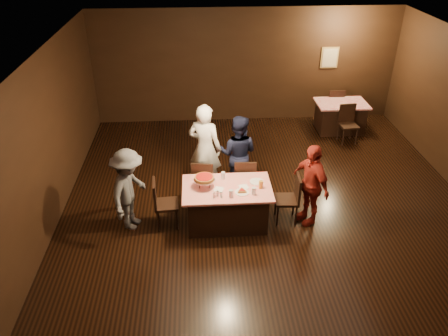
{
  "coord_description": "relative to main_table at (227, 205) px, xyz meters",
  "views": [
    {
      "loc": [
        -1.32,
        -6.19,
        5.04
      ],
      "look_at": [
        -0.87,
        0.63,
        1.0
      ],
      "focal_mm": 35.0,
      "sensor_mm": 36.0,
      "label": 1
    }
  ],
  "objects": [
    {
      "name": "napkin_center",
      "position": [
        0.3,
        0.0,
        0.39
      ],
      "size": [
        0.19,
        0.19,
        0.01
      ],
      "primitive_type": "cube",
      "rotation": [
        0.0,
        0.0,
        0.21
      ],
      "color": "white",
      "rests_on": "main_table"
    },
    {
      "name": "chair_far_left",
      "position": [
        -0.4,
        0.75,
        0.09
      ],
      "size": [
        0.49,
        0.49,
        0.95
      ],
      "primitive_type": "cube",
      "rotation": [
        0.0,
        0.0,
        2.97
      ],
      "color": "black",
      "rests_on": "ground"
    },
    {
      "name": "plate_with_slice",
      "position": [
        0.25,
        -0.18,
        0.41
      ],
      "size": [
        0.25,
        0.25,
        0.06
      ],
      "color": "white",
      "rests_on": "main_table"
    },
    {
      "name": "chair_end_right",
      "position": [
        1.1,
        0.0,
        0.09
      ],
      "size": [
        0.45,
        0.45,
        0.95
      ],
      "primitive_type": "cube",
      "rotation": [
        0.0,
        0.0,
        -1.63
      ],
      "color": "black",
      "rests_on": "ground"
    },
    {
      "name": "glass_front_left",
      "position": [
        0.05,
        -0.3,
        0.46
      ],
      "size": [
        0.08,
        0.08,
        0.14
      ],
      "primitive_type": "cylinder",
      "color": "silver",
      "rests_on": "main_table"
    },
    {
      "name": "chair_back_far",
      "position": [
        3.24,
        4.39,
        0.09
      ],
      "size": [
        0.44,
        0.44,
        0.95
      ],
      "primitive_type": "cube",
      "rotation": [
        0.0,
        0.0,
        3.09
      ],
      "color": "black",
      "rests_on": "ground"
    },
    {
      "name": "glass_front_right",
      "position": [
        0.45,
        -0.25,
        0.46
      ],
      "size": [
        0.08,
        0.08,
        0.14
      ],
      "primitive_type": "cylinder",
      "color": "silver",
      "rests_on": "main_table"
    },
    {
      "name": "diner_navy_hoodie",
      "position": [
        0.31,
        1.17,
        0.43
      ],
      "size": [
        0.95,
        0.84,
        1.63
      ],
      "primitive_type": "imported",
      "rotation": [
        0.0,
        0.0,
        2.82
      ],
      "color": "black",
      "rests_on": "ground"
    },
    {
      "name": "chair_far_right",
      "position": [
        0.4,
        0.75,
        0.09
      ],
      "size": [
        0.44,
        0.44,
        0.95
      ],
      "primitive_type": "cube",
      "rotation": [
        0.0,
        0.0,
        3.1
      ],
      "color": "black",
      "rests_on": "ground"
    },
    {
      "name": "chair_end_left",
      "position": [
        -1.1,
        0.0,
        0.09
      ],
      "size": [
        0.45,
        0.45,
        0.95
      ],
      "primitive_type": "cube",
      "rotation": [
        0.0,
        0.0,
        1.64
      ],
      "color": "black",
      "rests_on": "ground"
    },
    {
      "name": "pizza_stand",
      "position": [
        -0.4,
        0.05,
        0.57
      ],
      "size": [
        0.38,
        0.38,
        0.22
      ],
      "color": "black",
      "rests_on": "main_table"
    },
    {
      "name": "diner_grey_knit",
      "position": [
        -1.73,
        0.02,
        0.4
      ],
      "size": [
        0.88,
        1.15,
        1.57
      ],
      "primitive_type": "imported",
      "rotation": [
        0.0,
        0.0,
        1.24
      ],
      "color": "#55565A",
      "rests_on": "ground"
    },
    {
      "name": "main_table",
      "position": [
        0.0,
        0.0,
        0.0
      ],
      "size": [
        1.6,
        1.0,
        0.77
      ],
      "primitive_type": "cube",
      "color": "red",
      "rests_on": "ground"
    },
    {
      "name": "plate_empty",
      "position": [
        0.55,
        0.15,
        0.39
      ],
      "size": [
        0.25,
        0.25,
        0.01
      ],
      "primitive_type": "cylinder",
      "color": "white",
      "rests_on": "main_table"
    },
    {
      "name": "room",
      "position": [
        0.84,
        -0.32,
        1.75
      ],
      "size": [
        10.0,
        10.04,
        3.02
      ],
      "color": "black",
      "rests_on": "ground"
    },
    {
      "name": "napkin_left",
      "position": [
        -0.15,
        -0.05,
        0.39
      ],
      "size": [
        0.21,
        0.21,
        0.01
      ],
      "primitive_type": "cube",
      "rotation": [
        0.0,
        0.0,
        -0.35
      ],
      "color": "white",
      "rests_on": "main_table"
    },
    {
      "name": "diner_red_shirt",
      "position": [
        1.5,
        -0.03,
        0.41
      ],
      "size": [
        0.74,
        1.01,
        1.59
      ],
      "primitive_type": "imported",
      "rotation": [
        0.0,
        0.0,
        -1.15
      ],
      "color": "#A5281D",
      "rests_on": "ground"
    },
    {
      "name": "chair_back_near",
      "position": [
        3.24,
        3.09,
        0.09
      ],
      "size": [
        0.45,
        0.45,
        0.95
      ],
      "primitive_type": "cube",
      "rotation": [
        0.0,
        0.0,
        0.09
      ],
      "color": "black",
      "rests_on": "ground"
    },
    {
      "name": "glass_back",
      "position": [
        -0.05,
        0.3,
        0.46
      ],
      "size": [
        0.08,
        0.08,
        0.14
      ],
      "primitive_type": "cylinder",
      "color": "silver",
      "rests_on": "main_table"
    },
    {
      "name": "condiments",
      "position": [
        -0.18,
        -0.28,
        0.43
      ],
      "size": [
        0.17,
        0.1,
        0.09
      ],
      "color": "silver",
      "rests_on": "main_table"
    },
    {
      "name": "diner_white_jacket",
      "position": [
        -0.36,
        1.19,
        0.56
      ],
      "size": [
        0.81,
        0.68,
        1.88
      ],
      "primitive_type": "imported",
      "rotation": [
        0.0,
        0.0,
        2.74
      ],
      "color": "white",
      "rests_on": "ground"
    },
    {
      "name": "back_table",
      "position": [
        3.24,
        3.79,
        0.0
      ],
      "size": [
        1.3,
        0.9,
        0.77
      ],
      "primitive_type": "cube",
      "color": "#A90B1B",
      "rests_on": "ground"
    },
    {
      "name": "glass_amber",
      "position": [
        0.6,
        -0.05,
        0.46
      ],
      "size": [
        0.08,
        0.08,
        0.14
      ],
      "primitive_type": "cylinder",
      "color": "#BF7F26",
      "rests_on": "main_table"
    }
  ]
}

